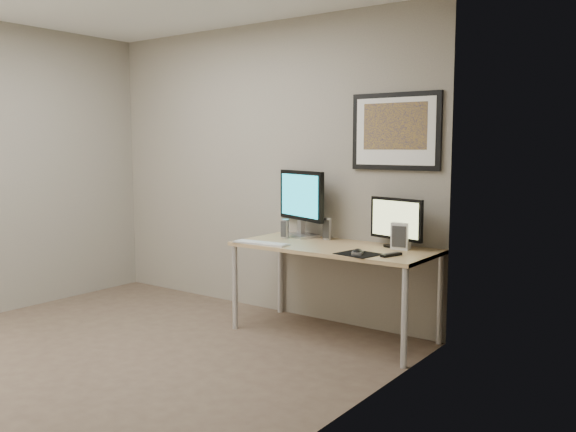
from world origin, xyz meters
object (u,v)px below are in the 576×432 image
object	(u,v)px
framed_art	(396,131)
monitor_tv	(396,221)
keyboard	(261,243)
monitor_large	(301,200)
speaker_right	(327,229)
speaker_left	(285,229)
desk	(334,254)
fan_unit	(401,236)

from	to	relation	value
framed_art	monitor_tv	bearing A→B (deg)	-57.24
monitor_tv	keyboard	distance (m)	1.08
monitor_large	speaker_right	distance (m)	0.35
monitor_tv	framed_art	bearing A→B (deg)	136.39
monitor_large	monitor_tv	distance (m)	0.92
monitor_large	speaker_left	distance (m)	0.28
desk	monitor_tv	distance (m)	0.55
monitor_tv	keyboard	xyz separation A→B (m)	(-0.94, -0.48, -0.20)
monitor_tv	desk	bearing A→B (deg)	-141.70
monitor_tv	monitor_large	bearing A→B (deg)	-168.80
monitor_tv	fan_unit	bearing A→B (deg)	-17.17
framed_art	keyboard	size ratio (longest dim) A/B	1.58
monitor_tv	fan_unit	distance (m)	0.12
fan_unit	monitor_tv	bearing A→B (deg)	140.76
framed_art	fan_unit	world-z (taller)	framed_art
speaker_right	monitor_large	bearing A→B (deg)	161.20
monitor_large	monitor_tv	bearing A→B (deg)	19.62
framed_art	fan_unit	distance (m)	0.82
desk	monitor_large	distance (m)	0.66
desk	framed_art	world-z (taller)	framed_art
fan_unit	keyboard	bearing A→B (deg)	-164.74
monitor_large	speaker_right	world-z (taller)	monitor_large
keyboard	fan_unit	bearing A→B (deg)	19.53
fan_unit	desk	bearing A→B (deg)	-170.07
framed_art	monitor_large	distance (m)	1.01
keyboard	speaker_left	bearing A→B (deg)	90.59
framed_art	monitor_large	world-z (taller)	framed_art
speaker_left	speaker_right	bearing A→B (deg)	16.03
monitor_large	monitor_tv	size ratio (longest dim) A/B	1.23
speaker_right	fan_unit	size ratio (longest dim) A/B	0.89
desk	speaker_left	world-z (taller)	speaker_left
monitor_tv	fan_unit	world-z (taller)	monitor_tv
monitor_large	keyboard	world-z (taller)	monitor_large
speaker_left	fan_unit	distance (m)	1.04
speaker_right	keyboard	size ratio (longest dim) A/B	0.39
desk	monitor_tv	bearing A→B (deg)	24.66
speaker_left	fan_unit	bearing A→B (deg)	-3.06
monitor_large	speaker_left	xyz separation A→B (m)	(-0.06, -0.15, -0.23)
speaker_right	keyboard	xyz separation A→B (m)	(-0.30, -0.51, -0.08)
keyboard	monitor_tv	bearing A→B (deg)	22.59
speaker_left	framed_art	bearing A→B (deg)	8.02
framed_art	keyboard	xyz separation A→B (m)	(-0.86, -0.61, -0.88)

